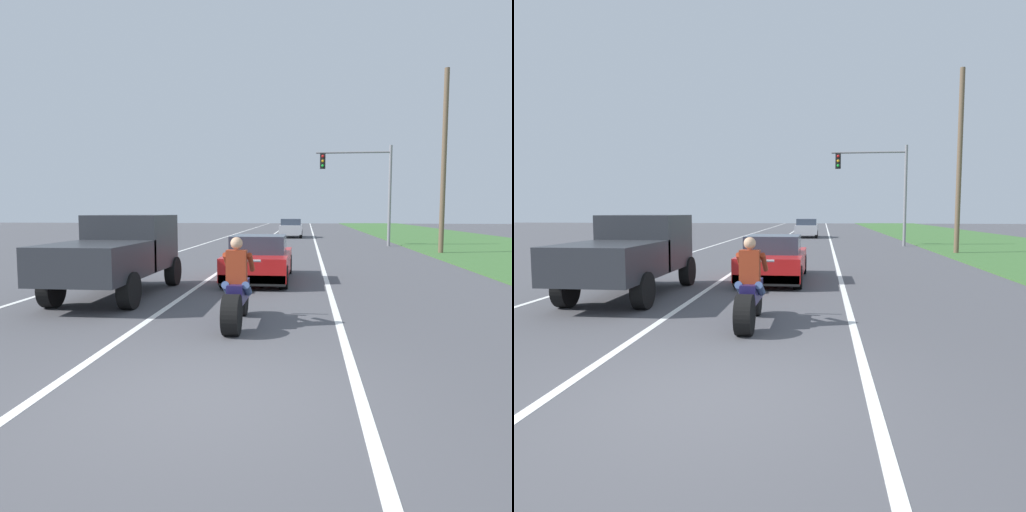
% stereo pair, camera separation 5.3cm
% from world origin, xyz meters
% --- Properties ---
extents(ground_plane, '(160.00, 160.00, 0.00)m').
position_xyz_m(ground_plane, '(0.00, 0.00, 0.00)').
color(ground_plane, '#4C4C51').
extents(lane_stripe_left_solid, '(0.14, 120.00, 0.01)m').
position_xyz_m(lane_stripe_left_solid, '(-5.40, 20.00, 0.00)').
color(lane_stripe_left_solid, white).
rests_on(lane_stripe_left_solid, ground).
extents(lane_stripe_right_solid, '(0.14, 120.00, 0.01)m').
position_xyz_m(lane_stripe_right_solid, '(1.80, 20.00, 0.00)').
color(lane_stripe_right_solid, white).
rests_on(lane_stripe_right_solid, ground).
extents(lane_stripe_centre_dashed, '(0.14, 120.00, 0.01)m').
position_xyz_m(lane_stripe_centre_dashed, '(-1.80, 20.00, 0.00)').
color(lane_stripe_centre_dashed, white).
rests_on(lane_stripe_centre_dashed, ground).
extents(motorcycle_with_rider, '(0.70, 2.21, 1.62)m').
position_xyz_m(motorcycle_with_rider, '(-0.05, 3.32, 0.59)').
color(motorcycle_with_rider, black).
rests_on(motorcycle_with_rider, ground).
extents(sports_car_red, '(1.84, 4.30, 1.37)m').
position_xyz_m(sports_car_red, '(-0.22, 9.14, 0.63)').
color(sports_car_red, red).
rests_on(sports_car_red, ground).
extents(pickup_truck_left_lane_dark_grey, '(2.02, 4.80, 1.98)m').
position_xyz_m(pickup_truck_left_lane_dark_grey, '(-3.42, 6.22, 1.11)').
color(pickup_truck_left_lane_dark_grey, '#2D3035').
rests_on(pickup_truck_left_lane_dark_grey, ground).
extents(traffic_light_mast_near, '(4.49, 0.34, 6.00)m').
position_xyz_m(traffic_light_mast_near, '(4.75, 24.19, 3.99)').
color(traffic_light_mast_near, gray).
rests_on(traffic_light_mast_near, ground).
extents(utility_pole_roadside, '(0.24, 0.24, 8.88)m').
position_xyz_m(utility_pole_roadside, '(7.77, 19.07, 4.44)').
color(utility_pole_roadside, brown).
rests_on(utility_pole_roadside, ground).
extents(distant_car_far_ahead, '(1.80, 4.00, 1.50)m').
position_xyz_m(distant_car_far_ahead, '(-0.05, 33.38, 0.77)').
color(distant_car_far_ahead, '#B2B2B7').
rests_on(distant_car_far_ahead, ground).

